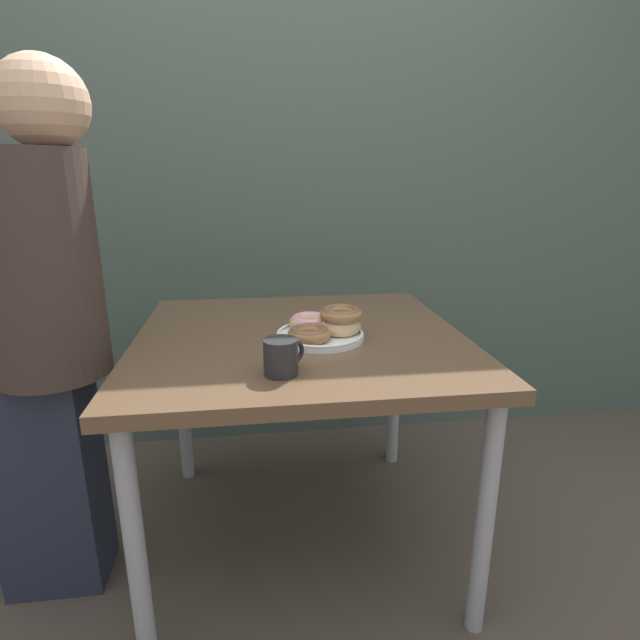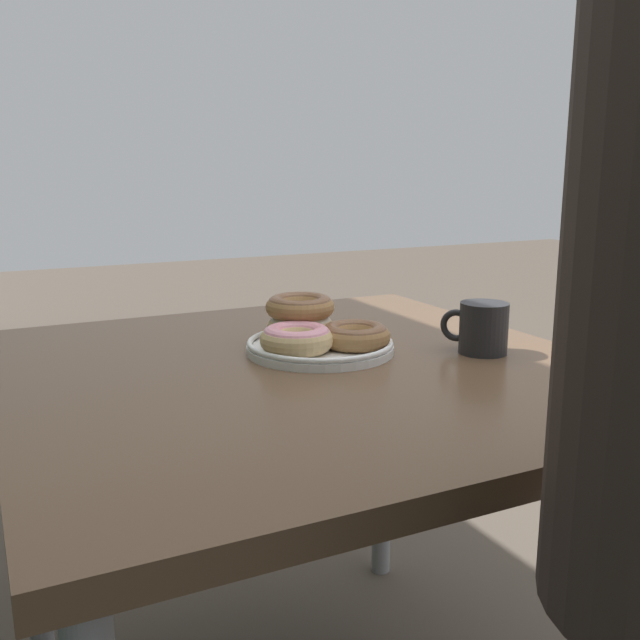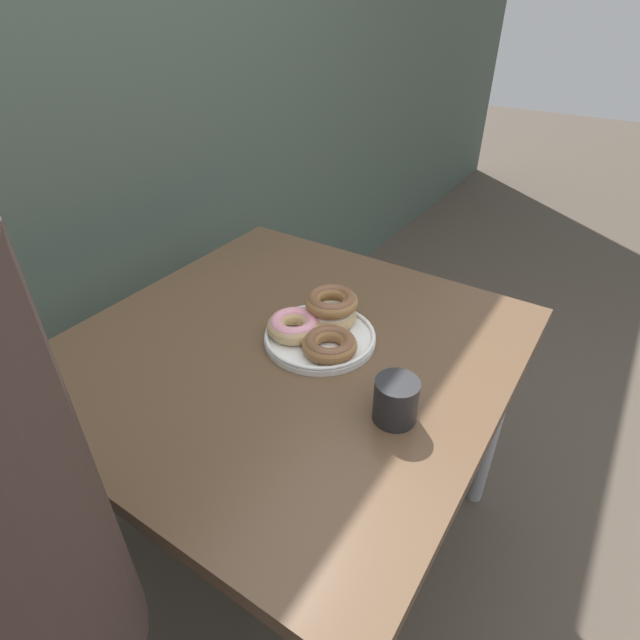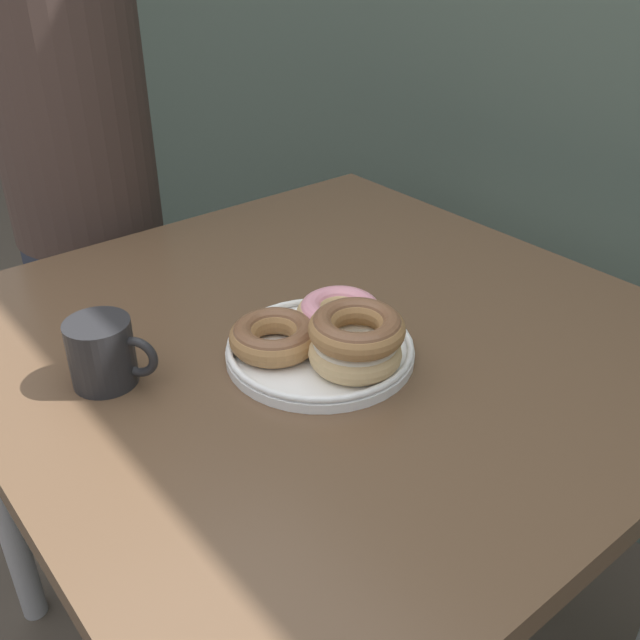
% 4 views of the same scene
% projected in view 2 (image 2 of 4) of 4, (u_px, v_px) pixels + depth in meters
% --- Properties ---
extents(dining_table, '(1.01, 0.99, 0.76)m').
position_uv_depth(dining_table, '(306.00, 406.00, 1.23)').
color(dining_table, brown).
rests_on(dining_table, ground_plane).
extents(donut_plate, '(0.29, 0.27, 0.09)m').
position_uv_depth(donut_plate, '(314.00, 332.00, 1.29)').
color(donut_plate, white).
rests_on(donut_plate, dining_table).
extents(coffee_mug, '(0.11, 0.10, 0.09)m').
position_uv_depth(coffee_mug, '(482.00, 327.00, 1.28)').
color(coffee_mug, '#232326').
rests_on(coffee_mug, dining_table).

